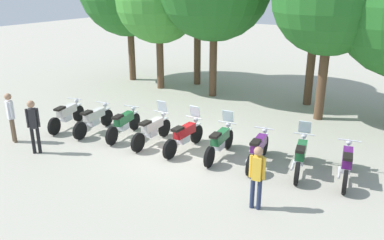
{
  "coord_description": "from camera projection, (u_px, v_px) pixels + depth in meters",
  "views": [
    {
      "loc": [
        6.29,
        -10.0,
        5.23
      ],
      "look_at": [
        0.0,
        0.5,
        0.9
      ],
      "focal_mm": 36.56,
      "sensor_mm": 36.0,
      "label": 1
    }
  ],
  "objects": [
    {
      "name": "person_2",
      "position": [
        33.0,
        123.0,
        12.32
      ],
      "size": [
        0.34,
        0.34,
        1.77
      ],
      "rotation": [
        0.0,
        0.0,
        5.49
      ],
      "color": "black",
      "rests_on": "ground_plane"
    },
    {
      "name": "motorcycle_4",
      "position": [
        185.0,
        135.0,
        12.73
      ],
      "size": [
        0.62,
        2.19,
        1.37
      ],
      "rotation": [
        0.0,
        0.0,
        1.53
      ],
      "color": "black",
      "rests_on": "ground_plane"
    },
    {
      "name": "person_0",
      "position": [
        11.0,
        114.0,
        13.21
      ],
      "size": [
        0.41,
        0.29,
        1.74
      ],
      "rotation": [
        0.0,
        0.0,
        4.4
      ],
      "color": "brown",
      "rests_on": "ground_plane"
    },
    {
      "name": "person_1",
      "position": [
        257.0,
        173.0,
        9.26
      ],
      "size": [
        0.41,
        0.23,
        1.63
      ],
      "rotation": [
        0.0,
        0.0,
        4.81
      ],
      "color": "#232D4C",
      "rests_on": "ground_plane"
    },
    {
      "name": "tree_1",
      "position": [
        158.0,
        0.0,
        18.98
      ],
      "size": [
        4.24,
        4.24,
        6.56
      ],
      "color": "brown",
      "rests_on": "ground_plane"
    },
    {
      "name": "motorcycle_7",
      "position": [
        301.0,
        155.0,
        11.27
      ],
      "size": [
        0.67,
        2.17,
        1.37
      ],
      "rotation": [
        0.0,
        0.0,
        1.76
      ],
      "color": "black",
      "rests_on": "ground_plane"
    },
    {
      "name": "motorcycle_5",
      "position": [
        220.0,
        141.0,
        12.24
      ],
      "size": [
        0.62,
        2.19,
        1.37
      ],
      "rotation": [
        0.0,
        0.0,
        1.65
      ],
      "color": "black",
      "rests_on": "ground_plane"
    },
    {
      "name": "motorcycle_0",
      "position": [
        67.0,
        115.0,
        14.75
      ],
      "size": [
        0.74,
        2.15,
        0.99
      ],
      "rotation": [
        0.0,
        0.0,
        1.8
      ],
      "color": "black",
      "rests_on": "ground_plane"
    },
    {
      "name": "motorcycle_3",
      "position": [
        152.0,
        129.0,
        13.26
      ],
      "size": [
        0.62,
        2.19,
        1.37
      ],
      "rotation": [
        0.0,
        0.0,
        1.59
      ],
      "color": "black",
      "rests_on": "ground_plane"
    },
    {
      "name": "motorcycle_8",
      "position": [
        347.0,
        163.0,
        10.8
      ],
      "size": [
        0.62,
        2.18,
        0.99
      ],
      "rotation": [
        0.0,
        0.0,
        1.73
      ],
      "color": "black",
      "rests_on": "ground_plane"
    },
    {
      "name": "motorcycle_1",
      "position": [
        94.0,
        119.0,
        14.29
      ],
      "size": [
        0.62,
        2.19,
        0.99
      ],
      "rotation": [
        0.0,
        0.0,
        1.67
      ],
      "color": "black",
      "rests_on": "ground_plane"
    },
    {
      "name": "motorcycle_6",
      "position": [
        258.0,
        149.0,
        11.73
      ],
      "size": [
        0.62,
        2.19,
        0.99
      ],
      "rotation": [
        0.0,
        0.0,
        1.68
      ],
      "color": "black",
      "rests_on": "ground_plane"
    },
    {
      "name": "ground_plane",
      "position": [
        184.0,
        150.0,
        12.88
      ],
      "size": [
        80.0,
        80.0,
        0.0
      ],
      "primitive_type": "plane",
      "color": "#ADA899"
    },
    {
      "name": "motorcycle_2",
      "position": [
        124.0,
        123.0,
        13.86
      ],
      "size": [
        0.62,
        2.18,
        0.99
      ],
      "rotation": [
        0.0,
        0.0,
        1.73
      ],
      "color": "black",
      "rests_on": "ground_plane"
    }
  ]
}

